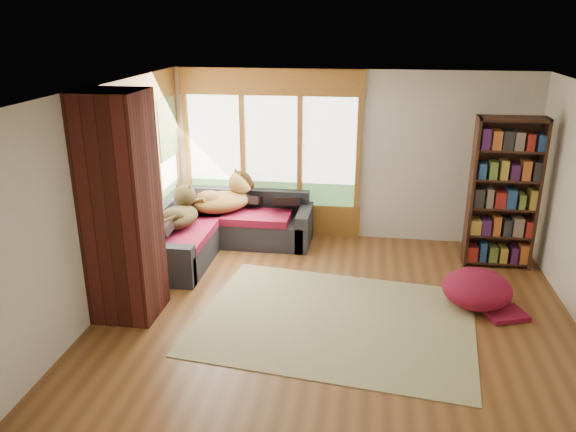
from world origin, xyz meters
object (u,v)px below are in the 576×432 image
(area_rug, at_px, (336,320))
(dog_brindle, at_px, (179,207))
(dog_tan, at_px, (226,192))
(bookshelf, at_px, (504,194))
(brick_chimney, at_px, (121,208))
(pouf, at_px, (477,288))
(sectional_sofa, at_px, (213,229))

(area_rug, bearing_deg, dog_brindle, 147.17)
(area_rug, xyz_separation_m, dog_tan, (-1.83, 2.19, 0.79))
(area_rug, distance_m, dog_brindle, 2.88)
(bookshelf, distance_m, dog_tan, 3.98)
(dog_tan, bearing_deg, brick_chimney, -142.84)
(area_rug, relative_size, pouf, 3.79)
(sectional_sofa, height_order, area_rug, sectional_sofa)
(brick_chimney, xyz_separation_m, pouf, (4.07, 0.76, -1.07))
(brick_chimney, xyz_separation_m, sectional_sofa, (0.45, 2.05, -1.00))
(pouf, height_order, dog_brindle, dog_brindle)
(area_rug, xyz_separation_m, bookshelf, (2.12, 1.89, 1.04))
(area_rug, height_order, pouf, pouf)
(sectional_sofa, xyz_separation_m, dog_tan, (0.14, 0.29, 0.50))
(sectional_sofa, height_order, dog_tan, dog_tan)
(bookshelf, height_order, dog_brindle, bookshelf)
(brick_chimney, bearing_deg, bookshelf, 24.12)
(sectional_sofa, xyz_separation_m, pouf, (3.63, -1.29, -0.07))
(dog_tan, xyz_separation_m, dog_brindle, (-0.51, -0.68, -0.03))
(area_rug, relative_size, dog_tan, 2.91)
(dog_brindle, bearing_deg, bookshelf, -82.20)
(area_rug, xyz_separation_m, dog_brindle, (-2.34, 1.51, 0.76))
(pouf, bearing_deg, dog_brindle, 167.37)
(area_rug, bearing_deg, sectional_sofa, 135.99)
(brick_chimney, bearing_deg, area_rug, 3.42)
(brick_chimney, distance_m, pouf, 4.28)
(bookshelf, bearing_deg, pouf, -110.07)
(sectional_sofa, relative_size, dog_tan, 2.06)
(brick_chimney, relative_size, pouf, 3.17)
(area_rug, distance_m, pouf, 1.78)
(brick_chimney, distance_m, bookshelf, 4.98)
(dog_brindle, bearing_deg, brick_chimney, -179.77)
(sectional_sofa, bearing_deg, dog_tan, 63.11)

